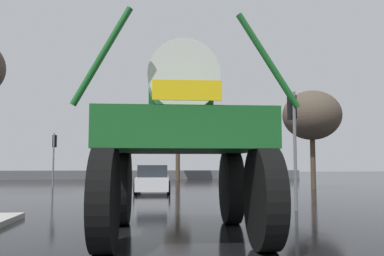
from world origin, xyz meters
name	(u,v)px	position (x,y,z in m)	size (l,w,h in m)	color
ground_plane	(158,194)	(0.00, 18.00, 0.00)	(120.00, 120.00, 0.00)	black
oversize_sprayer	(181,139)	(0.12, 5.10, 2.15)	(4.20, 5.53, 4.46)	black
sedan_ahead	(153,180)	(-0.28, 18.74, 0.71)	(2.04, 4.18, 1.52)	silver
traffic_signal_near_right	(293,124)	(4.42, 9.74, 2.98)	(0.24, 0.54, 4.08)	slate
traffic_signal_far_left	(54,148)	(-6.94, 25.02, 2.67)	(0.24, 0.55, 3.66)	slate
bare_tree_right	(312,116)	(9.73, 20.83, 4.62)	(3.66, 3.66, 6.20)	#473828
bare_tree_far_center	(178,123)	(2.40, 36.24, 5.58)	(2.69, 2.69, 6.89)	#473828
roadside_barrier	(153,175)	(0.00, 39.30, 0.45)	(31.56, 0.24, 0.90)	#59595B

